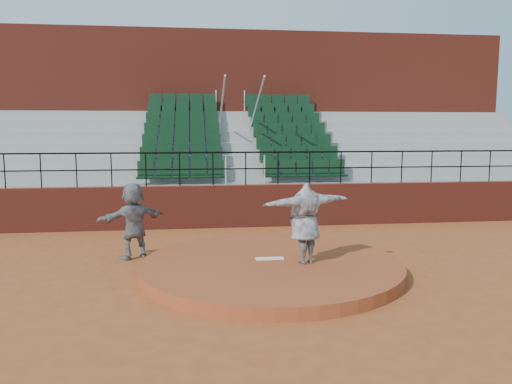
{
  "coord_description": "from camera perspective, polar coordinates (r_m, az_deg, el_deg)",
  "views": [
    {
      "loc": [
        -1.6,
        -10.13,
        3.04
      ],
      "look_at": [
        0.0,
        2.5,
        1.4
      ],
      "focal_mm": 35.0,
      "sensor_mm": 36.0,
      "label": 1
    }
  ],
  "objects": [
    {
      "name": "pitching_rubber",
      "position": [
        10.76,
        1.58,
        -7.6
      ],
      "size": [
        0.6,
        0.15,
        0.03
      ],
      "primitive_type": "cube",
      "color": "white",
      "rests_on": "pitchers_mound"
    },
    {
      "name": "wall_railing",
      "position": [
        15.24,
        -1.18,
        3.54
      ],
      "size": [
        24.04,
        0.05,
        1.03
      ],
      "color": "black",
      "rests_on": "boundary_wall"
    },
    {
      "name": "seating_deck",
      "position": [
        18.91,
        -2.34,
        2.46
      ],
      "size": [
        24.0,
        5.97,
        4.63
      ],
      "color": "gray",
      "rests_on": "ground"
    },
    {
      "name": "ground",
      "position": [
        10.69,
        1.7,
        -9.18
      ],
      "size": [
        90.0,
        90.0,
        0.0
      ],
      "primitive_type": "plane",
      "color": "#984A22",
      "rests_on": "ground"
    },
    {
      "name": "pitcher",
      "position": [
        10.35,
        5.62,
        -3.57
      ],
      "size": [
        2.13,
        1.26,
        1.68
      ],
      "primitive_type": "imported",
      "rotation": [
        0.0,
        0.0,
        3.51
      ],
      "color": "black",
      "rests_on": "pitchers_mound"
    },
    {
      "name": "boundary_wall",
      "position": [
        15.4,
        -1.17,
        -1.59
      ],
      "size": [
        24.0,
        0.3,
        1.3
      ],
      "primitive_type": "cube",
      "color": "maroon",
      "rests_on": "ground"
    },
    {
      "name": "pitchers_mound",
      "position": [
        10.66,
        1.7,
        -8.54
      ],
      "size": [
        5.5,
        5.5,
        0.25
      ],
      "primitive_type": "cylinder",
      "color": "#984322",
      "rests_on": "ground"
    },
    {
      "name": "fielder",
      "position": [
        12.0,
        -13.84,
        -3.16
      ],
      "size": [
        1.69,
        1.32,
        1.79
      ],
      "primitive_type": "imported",
      "rotation": [
        0.0,
        0.0,
        3.69
      ],
      "color": "black",
      "rests_on": "ground"
    },
    {
      "name": "press_box_facade",
      "position": [
        22.79,
        -3.22,
        8.62
      ],
      "size": [
        24.0,
        3.0,
        7.1
      ],
      "primitive_type": "cube",
      "color": "maroon",
      "rests_on": "ground"
    }
  ]
}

